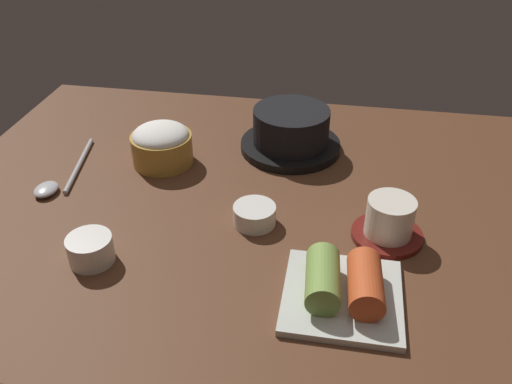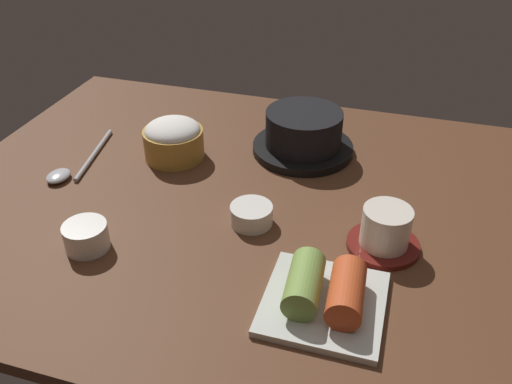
{
  "view_description": "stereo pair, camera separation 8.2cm",
  "coord_description": "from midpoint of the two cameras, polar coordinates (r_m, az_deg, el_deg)",
  "views": [
    {
      "loc": [
        13.63,
        -68.95,
        50.99
      ],
      "look_at": [
        2.0,
        -2.0,
        5.0
      ],
      "focal_mm": 38.02,
      "sensor_mm": 36.0,
      "label": 1
    },
    {
      "loc": [
        21.61,
        -67.06,
        50.99
      ],
      "look_at": [
        2.0,
        -2.0,
        5.0
      ],
      "focal_mm": 38.02,
      "sensor_mm": 36.0,
      "label": 2
    }
  ],
  "objects": [
    {
      "name": "rice_bowl",
      "position": [
        0.96,
        -12.35,
        4.88
      ],
      "size": [
        10.53,
        10.53,
        7.11
      ],
      "color": "#B78C38",
      "rests_on": "dining_table"
    },
    {
      "name": "banchan_cup_center",
      "position": [
        0.8,
        -3.1,
        -2.46
      ],
      "size": [
        6.32,
        6.32,
        2.96
      ],
      "color": "white",
      "rests_on": "dining_table"
    },
    {
      "name": "dining_table",
      "position": [
        0.86,
        -3.8,
        -1.43
      ],
      "size": [
        100.0,
        76.0,
        2.0
      ],
      "primitive_type": "cube",
      "color": "#56331E",
      "rests_on": "ground"
    },
    {
      "name": "kimchi_plate",
      "position": [
        0.68,
        5.71,
        -10.08
      ],
      "size": [
        14.67,
        14.67,
        5.29
      ],
      "color": "silver",
      "rests_on": "dining_table"
    },
    {
      "name": "spoon",
      "position": [
        0.96,
        -22.43,
        1.06
      ],
      "size": [
        5.38,
        19.58,
        1.35
      ],
      "color": "#B7B7BC",
      "rests_on": "dining_table"
    },
    {
      "name": "side_bowl_near",
      "position": [
        0.77,
        -19.99,
        -5.74
      ],
      "size": [
        6.15,
        6.15,
        3.79
      ],
      "color": "white",
      "rests_on": "dining_table"
    },
    {
      "name": "stone_pot",
      "position": [
        0.97,
        1.29,
        6.38
      ],
      "size": [
        18.08,
        18.08,
        7.82
      ],
      "color": "black",
      "rests_on": "dining_table"
    },
    {
      "name": "tea_cup_with_saucer",
      "position": [
        0.77,
        10.94,
        -3.11
      ],
      "size": [
        10.17,
        10.17,
        6.37
      ],
      "color": "maroon",
      "rests_on": "dining_table"
    }
  ]
}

